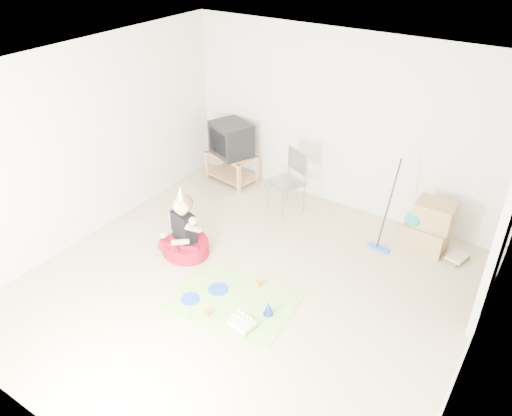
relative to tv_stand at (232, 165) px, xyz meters
The scene contains 16 objects.
ground 2.77m from the tv_stand, 51.07° to the right, with size 5.00×5.00×0.00m, color beige.
doorway_recess 4.38m from the tv_stand, 12.60° to the right, with size 0.02×0.90×2.05m, color black.
tv_stand is the anchor object (origin of this frame).
crt_tv 0.47m from the tv_stand, behind, with size 0.62×0.51×0.53m, color black.
folding_chair 1.26m from the tv_stand, 14.28° to the right, with size 0.57×0.56×0.98m.
cardboard_boxes 3.28m from the tv_stand, ahead, with size 0.58×0.45×0.70m.
floor_mop 2.82m from the tv_stand, ahead, with size 0.31×0.40×1.21m.
book_pile 3.73m from the tv_stand, ahead, with size 0.33×0.36×0.10m.
seated_woman 2.08m from the tv_stand, 71.68° to the right, with size 0.84×0.84×1.00m.
party_mat 2.99m from the tv_stand, 54.02° to the right, with size 1.41×1.02×0.01m, color #FE359A.
birthday_cake 3.40m from the tv_stand, 52.30° to the right, with size 0.29×0.24×0.13m.
blue_plate_near 2.79m from the tv_stand, 57.72° to the right, with size 0.24×0.24×0.01m, color blue.
blue_plate_far 2.99m from the tv_stand, 63.80° to the right, with size 0.23×0.23×0.01m, color blue.
orange_cup_near 2.76m from the tv_stand, 47.59° to the right, with size 0.06×0.06×0.07m, color #D95F18.
orange_cup_far 3.23m from the tv_stand, 59.17° to the right, with size 0.07×0.07×0.08m, color #D95F18.
blue_party_hat 3.24m from the tv_stand, 46.95° to the right, with size 0.12×0.12×0.18m, color #1A35B8.
Camera 1 is at (2.68, -3.80, 3.97)m, focal length 35.00 mm.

